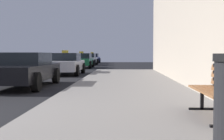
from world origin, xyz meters
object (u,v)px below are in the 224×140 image
bench (219,87)px  car_blue (92,58)px  car_green (81,60)px  car_white (87,59)px  car_black (24,69)px  car_silver (65,64)px

bench → car_blue: (-5.70, 35.78, -0.01)m
car_green → car_white: bearing=-88.1°
bench → car_blue: bearing=98.9°
bench → car_white: car_white is taller
bench → car_blue: size_ratio=0.38×
car_blue → car_black: bearing=90.8°
bench → car_green: size_ratio=0.42×
car_black → car_green: bearing=-90.1°
car_green → car_silver: bearing=91.3°
car_black → car_white: (-0.19, 22.27, 0.00)m
bench → car_white: bearing=100.7°
car_white → car_blue: 7.40m
car_white → car_blue: size_ratio=1.00×
car_black → car_blue: bearing=-89.2°
bench → car_black: bearing=130.6°
car_silver → car_blue: 22.81m
car_green → bench: bearing=103.6°
car_silver → car_blue: bearing=-88.3°
bench → car_green: 22.28m
car_silver → car_green: 8.67m
car_black → car_silver: bearing=-91.9°
car_black → car_silver: size_ratio=1.11×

